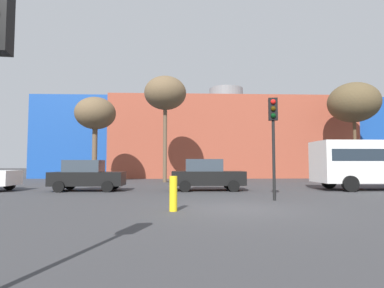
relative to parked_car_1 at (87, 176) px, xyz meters
name	(u,v)px	position (x,y,z in m)	size (l,w,h in m)	color
ground_plane	(241,209)	(6.95, -6.97, -0.82)	(200.00, 200.00, 0.00)	#38383A
building_backdrop	(226,140)	(10.56, 19.85, 3.44)	(41.13, 12.34, 10.46)	#9E4733
parked_car_1	(87,176)	(0.00, 0.00, 0.00)	(3.81, 1.87, 1.65)	black
parked_car_2	(207,175)	(6.46, 0.00, 0.03)	(3.93, 1.93, 1.70)	black
white_bus	(377,161)	(16.04, 0.04, 0.80)	(6.80, 2.62, 2.72)	white
traffic_light_island	(273,125)	(8.72, -4.80, 2.19)	(0.40, 0.39, 4.10)	black
bare_tree_0	(354,103)	(20.55, 10.00, 6.09)	(4.44, 4.44, 8.71)	brown
bare_tree_1	(95,114)	(-1.76, 8.02, 4.59)	(3.22, 3.22, 6.79)	brown
bare_tree_2	(165,94)	(3.82, 7.95, 6.27)	(3.38, 3.38, 8.52)	brown
bollard_yellow_0	(173,194)	(4.78, -7.44, -0.29)	(0.24, 0.24, 1.07)	yellow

